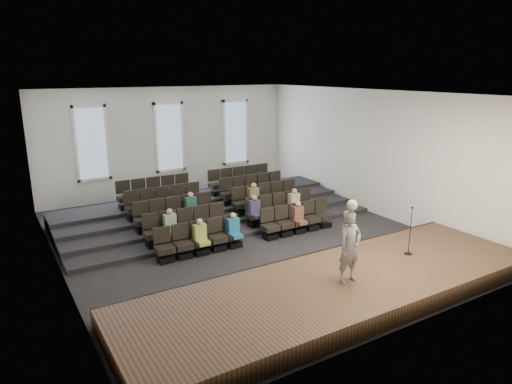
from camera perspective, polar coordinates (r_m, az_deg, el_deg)
ground at (r=16.23m, az=-1.55°, el=-5.68°), size 14.00×14.00×0.00m
ceiling at (r=15.20m, az=-1.68°, el=12.28°), size 12.00×14.00×0.02m
wall_back at (r=21.81m, az=-10.81°, el=6.24°), size 12.00×0.04×5.00m
wall_front at (r=10.23m, az=18.24°, el=-4.21°), size 12.00×0.04×5.00m
wall_left at (r=13.68m, az=-24.11°, el=0.00°), size 0.04×14.00×5.00m
wall_right at (r=19.16m, az=14.30°, el=4.84°), size 0.04×14.00×5.00m
stage at (r=12.32m, az=10.51°, el=-11.69°), size 11.80×3.60×0.50m
stage_lip at (r=13.55m, az=5.51°, el=-8.93°), size 11.80×0.06×0.52m
risers at (r=18.84m, az=-6.33°, el=-2.16°), size 11.80×4.80×0.60m
seating_rows at (r=17.30m, az=-4.09°, el=-2.00°), size 6.80×4.70×1.67m
windows at (r=21.72m, az=-10.77°, el=6.74°), size 8.44×0.10×3.24m
audience at (r=16.23m, az=-2.13°, el=-2.65°), size 5.45×2.64×1.10m
speaker at (r=11.78m, az=11.64°, el=-6.73°), size 0.70×0.48×1.87m
mic_stand at (r=14.11m, az=18.62°, el=-5.72°), size 0.24×0.24×1.45m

